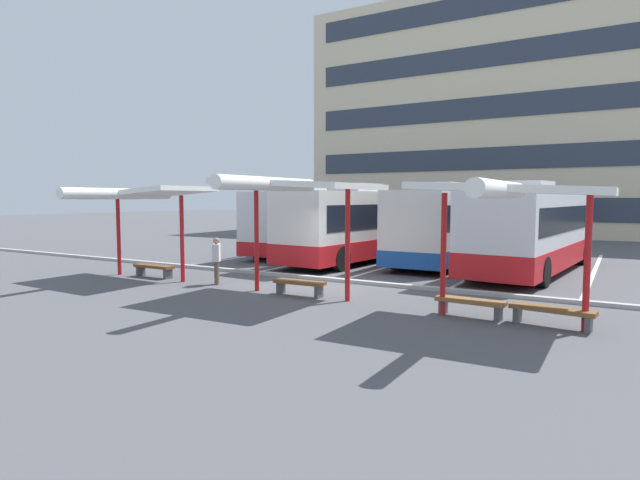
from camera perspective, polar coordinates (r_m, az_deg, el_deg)
ground_plane at (r=16.97m, az=0.35°, el=-5.04°), size 160.00×160.00×0.00m
terminal_building at (r=46.10m, az=20.23°, el=12.48°), size 31.11×10.64×21.43m
coach_bus_0 at (r=27.77m, az=-0.28°, el=2.11°), size 3.60×11.94×3.49m
coach_bus_1 at (r=24.54m, az=5.93°, el=1.70°), size 3.59×12.57×3.50m
coach_bus_2 at (r=23.76m, az=14.10°, el=1.57°), size 2.60×10.15×3.50m
coach_bus_3 at (r=21.57m, az=22.43°, el=0.92°), size 3.59×10.53×3.46m
lane_stripe_0 at (r=27.66m, az=-4.72°, el=-1.29°), size 0.16×14.00×0.01m
lane_stripe_1 at (r=25.70m, az=2.11°, el=-1.73°), size 0.16×14.00×0.01m
lane_stripe_2 at (r=24.16m, az=9.94°, el=-2.20°), size 0.16×14.00×0.01m
lane_stripe_3 at (r=23.13m, az=18.65°, el=-2.68°), size 0.16×14.00×0.01m
lane_stripe_4 at (r=22.67m, az=27.95°, el=-3.12°), size 0.16×14.00×0.01m
waiting_shelter_0 at (r=19.12m, az=-19.04°, el=4.68°), size 4.25×4.66×3.25m
bench_0 at (r=19.58m, az=-17.83°, el=-2.97°), size 1.70×0.43×0.45m
waiting_shelter_1 at (r=14.75m, az=-2.87°, el=5.90°), size 4.14×5.22×3.43m
bench_1 at (r=15.17m, az=-2.28°, el=-4.92°), size 1.61×0.46×0.45m
waiting_shelter_2 at (r=12.19m, az=20.22°, el=4.97°), size 4.11×4.94×3.22m
bench_2 at (r=12.95m, az=16.21°, el=-6.76°), size 1.66×0.54×0.45m
bench_3 at (r=12.62m, az=24.19°, el=-7.27°), size 1.81×0.63×0.45m
platform_kerb at (r=17.75m, az=1.84°, el=-4.41°), size 44.00×0.24×0.12m
waiting_passenger_0 at (r=17.39m, az=-11.33°, el=-1.94°), size 0.43×0.50×1.56m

